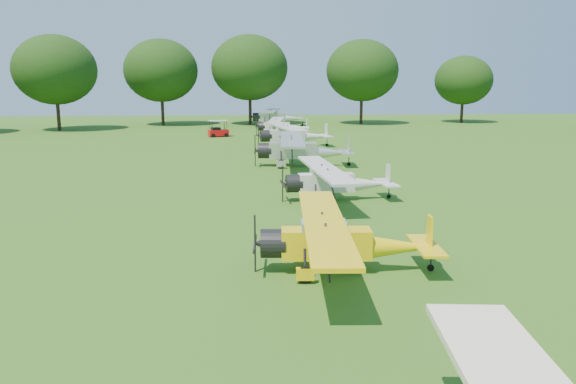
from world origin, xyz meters
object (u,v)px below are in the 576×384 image
object	(u,v)px
aircraft_4	(300,148)
golf_cart	(218,131)
aircraft_5	(292,133)
aircraft_6	(281,125)
aircraft_7	(276,116)
aircraft_2	(340,239)
aircraft_3	(335,179)

from	to	relation	value
aircraft_4	golf_cart	bearing A→B (deg)	110.64
aircraft_5	golf_cart	size ratio (longest dim) A/B	4.65
aircraft_4	golf_cart	distance (m)	24.27
aircraft_6	aircraft_7	size ratio (longest dim) A/B	0.82
golf_cart	aircraft_5	bearing A→B (deg)	-72.03
aircraft_4	aircraft_6	size ratio (longest dim) A/B	1.16
aircraft_2	aircraft_7	size ratio (longest dim) A/B	0.79
aircraft_7	golf_cart	size ratio (longest dim) A/B	5.02
aircraft_4	aircraft_5	xyz separation A→B (m)	(0.45, 12.36, -0.04)
aircraft_3	aircraft_6	world-z (taller)	aircraft_6
aircraft_4	aircraft_7	size ratio (longest dim) A/B	0.95
aircraft_2	golf_cart	distance (m)	47.18
aircraft_3	aircraft_6	xyz separation A→B (m)	(-0.35, 37.13, 0.05)
aircraft_5	aircraft_6	distance (m)	12.45
aircraft_3	aircraft_4	distance (m)	12.34
aircraft_3	aircraft_4	xyz separation A→B (m)	(-0.57, 12.32, 0.24)
aircraft_5	aircraft_6	xyz separation A→B (m)	(-0.24, 12.45, -0.15)
aircraft_3	aircraft_4	size ratio (longest dim) A/B	0.83
aircraft_4	aircraft_5	bearing A→B (deg)	91.60
aircraft_3	aircraft_5	world-z (taller)	aircraft_5
aircraft_7	aircraft_4	bearing A→B (deg)	-82.28
aircraft_2	aircraft_5	world-z (taller)	aircraft_5
aircraft_4	aircraft_6	distance (m)	24.81
aircraft_2	aircraft_6	world-z (taller)	aircraft_6
aircraft_5	aircraft_2	bearing A→B (deg)	-101.37
aircraft_5	aircraft_7	size ratio (longest dim) A/B	0.93
aircraft_7	aircraft_6	bearing A→B (deg)	-82.64
aircraft_4	aircraft_5	world-z (taller)	aircraft_4
aircraft_2	aircraft_4	distance (m)	23.62
aircraft_3	aircraft_6	size ratio (longest dim) A/B	0.96
golf_cart	aircraft_3	bearing A→B (deg)	-94.63
aircraft_6	aircraft_7	xyz separation A→B (m)	(0.27, 14.35, 0.25)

